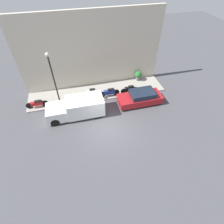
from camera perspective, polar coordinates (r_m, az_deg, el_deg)
name	(u,v)px	position (r m, az deg, el deg)	size (l,w,h in m)	color
ground_plane	(109,128)	(15.00, -0.90, -5.39)	(60.00, 60.00, 0.00)	#47474C
sidewalk	(98,92)	(18.70, -4.73, 6.54)	(2.94, 14.08, 0.12)	gray
building_facade	(92,52)	(18.15, -6.47, 18.94)	(0.30, 14.08, 7.55)	beige
parked_car	(140,98)	(17.19, 9.22, 4.68)	(1.78, 4.24, 1.34)	maroon
delivery_van	(77,108)	(15.82, -11.49, 1.42)	(1.93, 5.00, 1.75)	white
motorcycle_blue	(109,92)	(17.73, -0.83, 6.45)	(0.30, 2.10, 0.85)	navy
scooter_silver	(91,92)	(17.85, -6.78, 6.38)	(0.30, 1.81, 0.85)	#B7B7BF
motorcycle_black	(130,89)	(18.27, 5.75, 7.42)	(0.30, 1.86, 0.82)	black
motorcycle_red	(37,104)	(17.89, -23.26, 2.51)	(0.30, 2.02, 0.76)	#B21E1E
streetlamp	(53,75)	(15.87, -18.77, 11.29)	(0.31, 0.31, 5.27)	black
potted_plant	(138,75)	(20.25, 8.58, 11.80)	(0.74, 0.74, 1.09)	slate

